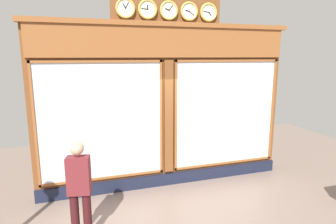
% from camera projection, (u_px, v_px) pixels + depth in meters
% --- Properties ---
extents(shop_facade, '(5.92, 0.42, 4.24)m').
position_uv_depth(shop_facade, '(166.00, 105.00, 6.52)').
color(shop_facade, brown).
rests_on(shop_facade, ground_plane).
extents(pedestrian, '(0.40, 0.29, 1.69)m').
position_uv_depth(pedestrian, '(79.00, 187.00, 4.58)').
color(pedestrian, '#3A1316').
rests_on(pedestrian, ground_plane).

